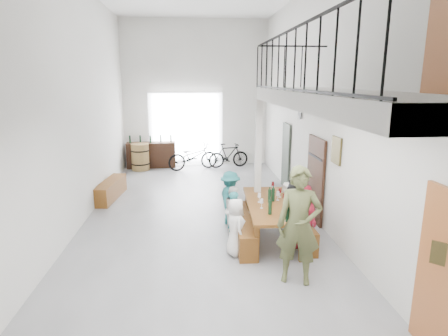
{
  "coord_description": "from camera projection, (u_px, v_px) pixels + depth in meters",
  "views": [
    {
      "loc": [
        -0.17,
        -8.57,
        3.29
      ],
      "look_at": [
        0.53,
        -0.5,
        1.37
      ],
      "focal_mm": 30.0,
      "sensor_mm": 36.0,
      "label": 1
    }
  ],
  "objects": [
    {
      "name": "floor",
      "position": [
        201.0,
        219.0,
        9.08
      ],
      "size": [
        12.0,
        12.0,
        0.0
      ],
      "primitive_type": "plane",
      "color": "slate",
      "rests_on": "ground"
    },
    {
      "name": "room_walls",
      "position": [
        198.0,
        67.0,
        8.26
      ],
      "size": [
        12.0,
        12.0,
        12.0
      ],
      "color": "white",
      "rests_on": "ground"
    },
    {
      "name": "gateway_portal",
      "position": [
        186.0,
        130.0,
        14.49
      ],
      "size": [
        2.8,
        0.08,
        2.8
      ],
      "primitive_type": "cube",
      "color": "white",
      "rests_on": "ground"
    },
    {
      "name": "right_wall_decor",
      "position": [
        344.0,
        163.0,
        7.1
      ],
      "size": [
        0.07,
        8.28,
        5.07
      ],
      "color": "#9E5427",
      "rests_on": "ground"
    },
    {
      "name": "balcony",
      "position": [
        337.0,
        102.0,
        5.53
      ],
      "size": [
        1.52,
        5.62,
        4.0
      ],
      "color": "silver",
      "rests_on": "ground"
    },
    {
      "name": "tasting_table",
      "position": [
        271.0,
        207.0,
        7.78
      ],
      "size": [
        1.13,
        2.47,
        0.79
      ],
      "rotation": [
        0.0,
        0.0,
        -0.06
      ],
      "color": "brown",
      "rests_on": "ground"
    },
    {
      "name": "bench_inner",
      "position": [
        242.0,
        228.0,
        7.84
      ],
      "size": [
        0.39,
        2.16,
        0.5
      ],
      "primitive_type": "cube",
      "rotation": [
        0.0,
        0.0,
        -0.02
      ],
      "color": "brown",
      "rests_on": "ground"
    },
    {
      "name": "bench_wall",
      "position": [
        297.0,
        226.0,
        7.99
      ],
      "size": [
        0.28,
        2.08,
        0.48
      ],
      "primitive_type": "cube",
      "rotation": [
        0.0,
        0.0,
        -0.0
      ],
      "color": "brown",
      "rests_on": "ground"
    },
    {
      "name": "tableware",
      "position": [
        272.0,
        196.0,
        7.76
      ],
      "size": [
        0.6,
        1.64,
        0.35
      ],
      "color": "black",
      "rests_on": "tasting_table"
    },
    {
      "name": "side_bench",
      "position": [
        111.0,
        190.0,
        10.58
      ],
      "size": [
        0.61,
        1.84,
        0.51
      ],
      "primitive_type": "cube",
      "rotation": [
        0.0,
        0.0,
        -0.12
      ],
      "color": "brown",
      "rests_on": "ground"
    },
    {
      "name": "oak_barrel",
      "position": [
        140.0,
        157.0,
        13.88
      ],
      "size": [
        0.67,
        0.67,
        0.98
      ],
      "color": "olive",
      "rests_on": "ground"
    },
    {
      "name": "serving_counter",
      "position": [
        151.0,
        155.0,
        14.3
      ],
      "size": [
        1.85,
        0.6,
        0.96
      ],
      "primitive_type": "cube",
      "rotation": [
        0.0,
        0.0,
        0.05
      ],
      "color": "#381E10",
      "rests_on": "ground"
    },
    {
      "name": "counter_bottles",
      "position": [
        151.0,
        139.0,
        14.15
      ],
      "size": [
        1.59,
        0.15,
        0.28
      ],
      "color": "black",
      "rests_on": "serving_counter"
    },
    {
      "name": "guest_left_a",
      "position": [
        236.0,
        227.0,
        7.09
      ],
      "size": [
        0.47,
        0.61,
        1.12
      ],
      "primitive_type": "imported",
      "rotation": [
        0.0,
        0.0,
        1.79
      ],
      "color": "white",
      "rests_on": "ground"
    },
    {
      "name": "guest_left_b",
      "position": [
        234.0,
        217.0,
        7.69
      ],
      "size": [
        0.4,
        0.47,
        1.08
      ],
      "primitive_type": "imported",
      "rotation": [
        0.0,
        0.0,
        1.99
      ],
      "color": "teal",
      "rests_on": "ground"
    },
    {
      "name": "guest_left_c",
      "position": [
        234.0,
        209.0,
        8.18
      ],
      "size": [
        0.42,
        0.52,
        1.04
      ],
      "primitive_type": "imported",
      "rotation": [
        0.0,
        0.0,
        1.52
      ],
      "color": "white",
      "rests_on": "ground"
    },
    {
      "name": "guest_left_d",
      "position": [
        230.0,
        199.0,
        8.55
      ],
      "size": [
        0.7,
        0.93,
        1.27
      ],
      "primitive_type": "imported",
      "rotation": [
        0.0,
        0.0,
        1.88
      ],
      "color": "teal",
      "rests_on": "ground"
    },
    {
      "name": "guest_right_a",
      "position": [
        305.0,
        218.0,
        7.29
      ],
      "size": [
        0.45,
        0.82,
        1.33
      ],
      "primitive_type": "imported",
      "rotation": [
        0.0,
        0.0,
        -1.4
      ],
      "color": "#BB2038",
      "rests_on": "ground"
    },
    {
      "name": "guest_right_b",
      "position": [
        295.0,
        208.0,
        7.94
      ],
      "size": [
        0.59,
        1.23,
        1.27
      ],
      "primitive_type": "imported",
      "rotation": [
        0.0,
        0.0,
        -1.76
      ],
      "color": "black",
      "rests_on": "ground"
    },
    {
      "name": "guest_right_c",
      "position": [
        288.0,
        204.0,
        8.49
      ],
      "size": [
        0.46,
        0.59,
        1.06
      ],
      "primitive_type": "imported",
      "rotation": [
        0.0,
        0.0,
        -1.3
      ],
      "color": "white",
      "rests_on": "ground"
    },
    {
      "name": "host_standing",
      "position": [
        299.0,
        226.0,
        6.05
      ],
      "size": [
        0.83,
        0.67,
        1.97
      ],
      "primitive_type": "imported",
      "rotation": [
        0.0,
        0.0,
        -0.31
      ],
      "color": "#4F552F",
      "rests_on": "ground"
    },
    {
      "name": "potted_plant",
      "position": [
        290.0,
        196.0,
        10.18
      ],
      "size": [
        0.41,
        0.37,
        0.41
      ],
      "primitive_type": "imported",
      "rotation": [
        0.0,
        0.0,
        -0.14
      ],
      "color": "#174318",
      "rests_on": "ground"
    },
    {
      "name": "bicycle_near",
      "position": [
        193.0,
        156.0,
        13.93
      ],
      "size": [
        2.01,
        1.21,
        1.0
      ],
      "primitive_type": "imported",
      "rotation": [
        0.0,
        0.0,
        1.88
      ],
      "color": "black",
      "rests_on": "ground"
    },
    {
      "name": "bicycle_far",
      "position": [
        228.0,
        155.0,
        14.28
      ],
      "size": [
        1.62,
        0.75,
        0.94
      ],
      "primitive_type": "imported",
      "rotation": [
        0.0,
        0.0,
        1.77
      ],
      "color": "black",
      "rests_on": "ground"
    }
  ]
}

